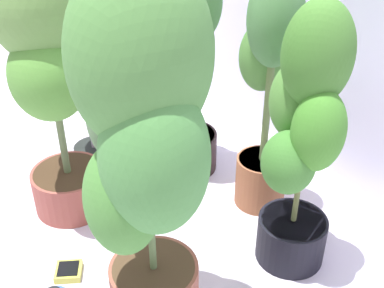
{
  "coord_description": "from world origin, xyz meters",
  "views": [
    {
      "loc": [
        1.13,
        -0.52,
        1.18
      ],
      "look_at": [
        0.01,
        0.2,
        0.33
      ],
      "focal_mm": 45.88,
      "sensor_mm": 36.0,
      "label": 1
    }
  ],
  "objects_px": {
    "potted_plant_back_left": "(185,52)",
    "floor_fan": "(88,96)",
    "potted_plant_back_right": "(303,138)",
    "potted_plant_back_center": "(267,84)",
    "potted_plant_front_left": "(48,58)",
    "hygrometer_box": "(69,271)",
    "potted_plant_front_right": "(144,141)"
  },
  "relations": [
    {
      "from": "potted_plant_front_left",
      "to": "hygrometer_box",
      "type": "distance_m",
      "value": 0.67
    },
    {
      "from": "potted_plant_front_right",
      "to": "potted_plant_front_left",
      "type": "bearing_deg",
      "value": -178.95
    },
    {
      "from": "potted_plant_back_left",
      "to": "floor_fan",
      "type": "bearing_deg",
      "value": -136.32
    },
    {
      "from": "potted_plant_back_center",
      "to": "hygrometer_box",
      "type": "relative_size",
      "value": 7.93
    },
    {
      "from": "potted_plant_front_left",
      "to": "potted_plant_back_right",
      "type": "distance_m",
      "value": 0.81
    },
    {
      "from": "potted_plant_back_center",
      "to": "potted_plant_front_left",
      "type": "bearing_deg",
      "value": -119.13
    },
    {
      "from": "potted_plant_back_center",
      "to": "floor_fan",
      "type": "height_order",
      "value": "potted_plant_back_center"
    },
    {
      "from": "potted_plant_back_right",
      "to": "floor_fan",
      "type": "xyz_separation_m",
      "value": [
        -0.93,
        -0.28,
        -0.19
      ]
    },
    {
      "from": "potted_plant_front_left",
      "to": "hygrometer_box",
      "type": "height_order",
      "value": "potted_plant_front_left"
    },
    {
      "from": "potted_plant_front_right",
      "to": "potted_plant_back_left",
      "type": "height_order",
      "value": "potted_plant_front_right"
    },
    {
      "from": "potted_plant_back_left",
      "to": "floor_fan",
      "type": "distance_m",
      "value": 0.47
    },
    {
      "from": "potted_plant_front_left",
      "to": "potted_plant_back_right",
      "type": "relative_size",
      "value": 1.12
    },
    {
      "from": "potted_plant_front_right",
      "to": "hygrometer_box",
      "type": "height_order",
      "value": "potted_plant_front_right"
    },
    {
      "from": "potted_plant_front_right",
      "to": "potted_plant_back_center",
      "type": "height_order",
      "value": "potted_plant_front_right"
    },
    {
      "from": "potted_plant_front_right",
      "to": "hygrometer_box",
      "type": "bearing_deg",
      "value": -153.69
    },
    {
      "from": "potted_plant_front_left",
      "to": "hygrometer_box",
      "type": "xyz_separation_m",
      "value": [
        0.32,
        -0.13,
        -0.57
      ]
    },
    {
      "from": "potted_plant_back_center",
      "to": "potted_plant_back_left",
      "type": "bearing_deg",
      "value": -162.24
    },
    {
      "from": "potted_plant_back_right",
      "to": "floor_fan",
      "type": "bearing_deg",
      "value": -163.28
    },
    {
      "from": "potted_plant_front_left",
      "to": "floor_fan",
      "type": "xyz_separation_m",
      "value": [
        -0.3,
        0.22,
        -0.32
      ]
    },
    {
      "from": "potted_plant_front_left",
      "to": "floor_fan",
      "type": "relative_size",
      "value": 2.39
    },
    {
      "from": "potted_plant_front_left",
      "to": "potted_plant_back_center",
      "type": "relative_size",
      "value": 1.1
    },
    {
      "from": "potted_plant_front_right",
      "to": "potted_plant_front_left",
      "type": "xyz_separation_m",
      "value": [
        -0.61,
        -0.01,
        -0.02
      ]
    },
    {
      "from": "potted_plant_back_center",
      "to": "floor_fan",
      "type": "distance_m",
      "value": 0.77
    },
    {
      "from": "potted_plant_front_right",
      "to": "potted_plant_back_left",
      "type": "xyz_separation_m",
      "value": [
        -0.61,
        0.49,
        -0.1
      ]
    },
    {
      "from": "potted_plant_back_center",
      "to": "hygrometer_box",
      "type": "distance_m",
      "value": 0.88
    },
    {
      "from": "potted_plant_back_right",
      "to": "floor_fan",
      "type": "distance_m",
      "value": 0.98
    },
    {
      "from": "potted_plant_front_right",
      "to": "potted_plant_back_center",
      "type": "xyz_separation_m",
      "value": [
        -0.27,
        0.6,
        -0.13
      ]
    },
    {
      "from": "potted_plant_back_left",
      "to": "potted_plant_back_right",
      "type": "height_order",
      "value": "potted_plant_back_left"
    },
    {
      "from": "potted_plant_front_left",
      "to": "potted_plant_back_center",
      "type": "height_order",
      "value": "potted_plant_front_left"
    },
    {
      "from": "potted_plant_back_left",
      "to": "potted_plant_back_right",
      "type": "relative_size",
      "value": 1.0
    },
    {
      "from": "potted_plant_front_left",
      "to": "floor_fan",
      "type": "distance_m",
      "value": 0.48
    },
    {
      "from": "floor_fan",
      "to": "potted_plant_back_left",
      "type": "bearing_deg",
      "value": -46.03
    }
  ]
}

